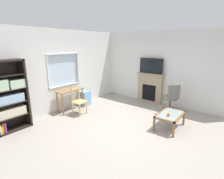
% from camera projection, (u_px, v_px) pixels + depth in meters
% --- Properties ---
extents(ground, '(6.16, 6.06, 0.02)m').
position_uv_depth(ground, '(122.00, 127.00, 4.94)').
color(ground, '#9E9389').
extents(wall_back_with_window, '(5.16, 0.15, 2.79)m').
position_uv_depth(wall_back_with_window, '(64.00, 70.00, 6.09)').
color(wall_back_with_window, silver).
rests_on(wall_back_with_window, ground).
extents(wall_right, '(0.12, 5.26, 2.79)m').
position_uv_depth(wall_right, '(162.00, 68.00, 6.59)').
color(wall_right, silver).
rests_on(wall_right, ground).
extents(bookshelf, '(0.90, 0.38, 1.92)m').
position_uv_depth(bookshelf, '(9.00, 97.00, 4.55)').
color(bookshelf, black).
rests_on(bookshelf, ground).
extents(desk_under_window, '(0.98, 0.40, 0.76)m').
position_uv_depth(desk_under_window, '(70.00, 93.00, 6.03)').
color(desk_under_window, olive).
rests_on(desk_under_window, ground).
extents(wooden_chair, '(0.45, 0.43, 0.90)m').
position_uv_depth(wooden_chair, '(79.00, 101.00, 5.71)').
color(wooden_chair, tan).
rests_on(wooden_chair, ground).
extents(plastic_drawer_unit, '(0.35, 0.40, 0.54)m').
position_uv_depth(plastic_drawer_unit, '(84.00, 98.00, 6.68)').
color(plastic_drawer_unit, '#72ADDB').
rests_on(plastic_drawer_unit, ground).
extents(fireplace, '(0.26, 1.11, 1.18)m').
position_uv_depth(fireplace, '(150.00, 88.00, 6.90)').
color(fireplace, tan).
rests_on(fireplace, ground).
extents(tv, '(0.06, 0.94, 0.59)m').
position_uv_depth(tv, '(151.00, 66.00, 6.66)').
color(tv, black).
rests_on(tv, fireplace).
extents(office_chair, '(0.63, 0.60, 1.00)m').
position_uv_depth(office_chair, '(172.00, 97.00, 5.89)').
color(office_chair, slate).
rests_on(office_chair, ground).
extents(coffee_table, '(0.93, 0.58, 0.42)m').
position_uv_depth(coffee_table, '(170.00, 116.00, 4.79)').
color(coffee_table, '#8C9E99').
rests_on(coffee_table, ground).
extents(sippy_cup, '(0.07, 0.07, 0.09)m').
position_uv_depth(sippy_cup, '(168.00, 115.00, 4.60)').
color(sippy_cup, orange).
rests_on(sippy_cup, coffee_table).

